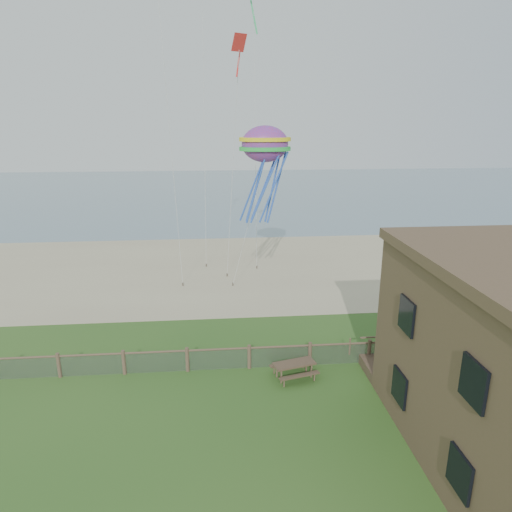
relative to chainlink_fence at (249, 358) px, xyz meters
name	(u,v)px	position (x,y,z in m)	size (l,w,h in m)	color
ground	(262,453)	(0.00, -6.00, -0.55)	(160.00, 160.00, 0.00)	#2A521C
sand_beach	(235,268)	(0.00, 16.00, -0.55)	(72.00, 20.00, 0.02)	tan
ocean	(223,191)	(0.00, 60.00, -0.55)	(160.00, 68.00, 0.02)	slate
chainlink_fence	(249,358)	(0.00, 0.00, 0.00)	(36.20, 0.20, 1.25)	#4F3B2C
picnic_table	(294,369)	(2.04, -1.00, -0.13)	(1.97, 1.49, 0.83)	brown
octopus_kite	(265,172)	(1.68, 8.76, 8.07)	(3.20, 2.26, 6.59)	red
kite_red	(239,52)	(0.21, 9.93, 15.13)	(1.06, 0.70, 2.08)	red
kite_green	(254,0)	(1.23, 11.66, 18.35)	(1.19, 0.70, 3.11)	#2DAB5B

